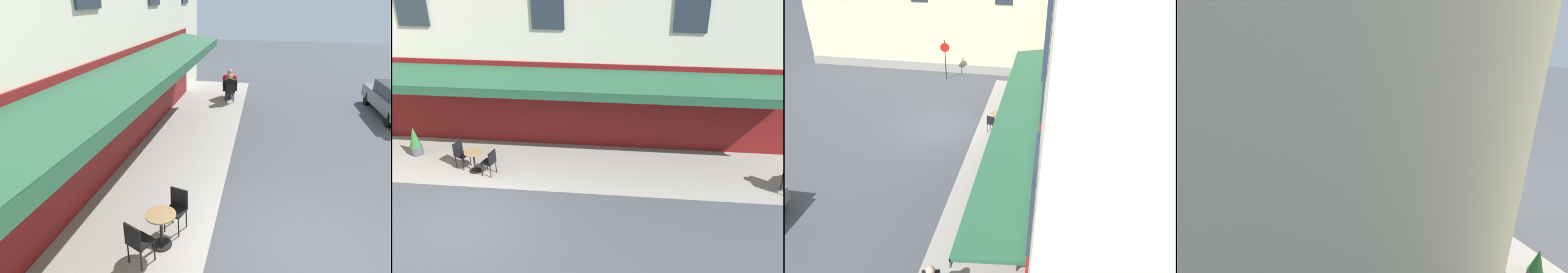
% 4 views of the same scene
% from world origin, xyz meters
% --- Properties ---
extents(ground_plane, '(70.00, 70.00, 0.00)m').
position_xyz_m(ground_plane, '(0.00, 0.00, 0.00)').
color(ground_plane, '#42444C').
extents(sidewalk_cafe_terrace, '(20.50, 3.20, 0.01)m').
position_xyz_m(sidewalk_cafe_terrace, '(-3.25, -3.40, 0.00)').
color(sidewalk_cafe_terrace, gray).
rests_on(sidewalk_cafe_terrace, ground_plane).
extents(cafe_table_mid_terrace, '(0.60, 0.60, 0.75)m').
position_xyz_m(cafe_table_mid_terrace, '(0.62, -2.74, 0.49)').
color(cafe_table_mid_terrace, black).
rests_on(cafe_table_mid_terrace, ground_plane).
extents(cafe_chair_black_under_awning, '(0.49, 0.49, 0.91)m').
position_xyz_m(cafe_chair_black_under_awning, '(0.01, -2.57, 0.55)').
color(cafe_chair_black_under_awning, black).
rests_on(cafe_chair_black_under_awning, ground_plane).
extents(cafe_chair_black_corner_right, '(0.53, 0.53, 0.91)m').
position_xyz_m(cafe_chair_black_corner_right, '(1.19, -3.01, 0.55)').
color(cafe_chair_black_corner_right, black).
rests_on(cafe_chair_black_corner_right, ground_plane).
extents(potted_plant_mid_terrace, '(0.44, 0.44, 1.10)m').
position_xyz_m(potted_plant_mid_terrace, '(3.11, -3.65, 0.54)').
color(potted_plant_mid_terrace, '#4C4C51').
rests_on(potted_plant_mid_terrace, ground_plane).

